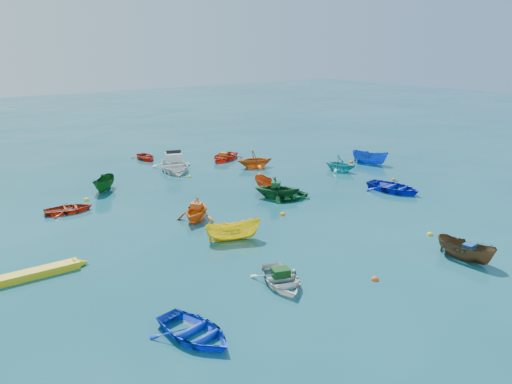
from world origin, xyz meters
TOP-DOWN VIEW (x-y plane):
  - ground at (0.00, 0.00)m, footprint 160.00×160.00m
  - dinghy_blue_sw at (-11.16, -6.44)m, footprint 2.85×3.56m
  - dinghy_white_near at (-6.30, -5.19)m, footprint 3.00×3.53m
  - sampan_brown_mid at (2.09, -8.40)m, footprint 1.26×2.87m
  - dinghy_blue_se at (8.33, 0.66)m, footprint 3.16×4.05m
  - dinghy_orange_w at (-5.17, 3.71)m, footprint 3.48×3.44m
  - sampan_yellow_mid at (-5.17, 0.01)m, footprint 3.09×2.10m
  - dinghy_green_e at (1.66, 3.45)m, footprint 2.70×2.05m
  - dinghy_cyan_se at (9.43, 6.71)m, footprint 2.89×3.13m
  - dinghy_red_nw at (-10.56, 9.45)m, footprint 3.01×2.37m
  - sampan_orange_n at (1.51, 5.74)m, footprint 1.53×2.94m
  - dinghy_green_n at (1.07, 4.15)m, footprint 3.77×3.76m
  - dinghy_red_ne at (4.35, 15.35)m, footprint 4.18×3.81m
  - sampan_blue_far at (13.25, 7.00)m, footprint 2.15×3.29m
  - dinghy_red_far at (-0.97, 19.57)m, footprint 2.17×2.88m
  - dinghy_orange_far at (4.81, 11.58)m, footprint 3.45×3.22m
  - sampan_green_far at (-7.21, 12.53)m, footprint 2.55×2.81m
  - kayak_yellow at (-14.29, 1.65)m, footprint 4.24×0.75m
  - motorboat_white at (-0.82, 14.62)m, footprint 4.41×5.20m
  - tarp_green_a at (-6.27, -5.10)m, footprint 0.85×0.74m
  - tarp_blue_a at (2.10, -8.55)m, footprint 0.62×0.49m
  - tarp_orange_a at (-5.13, 3.74)m, footprint 0.76×0.78m
  - tarp_green_b at (1.00, 4.22)m, footprint 0.90×0.91m
  - tarp_orange_b at (4.26, 15.30)m, footprint 0.69×0.74m
  - buoy_or_a at (-2.88, -7.29)m, footprint 0.32×0.32m
  - buoy_ye_a at (3.43, -5.62)m, footprint 0.33×0.33m
  - buoy_or_b at (10.62, 2.45)m, footprint 0.29×0.29m
  - buoy_ye_b at (-12.54, 1.73)m, footprint 0.29×0.29m
  - buoy_or_c at (-0.73, 1.43)m, footprint 0.32×0.32m
  - buoy_ye_c at (-0.92, 12.03)m, footprint 0.30×0.30m
  - buoy_or_d at (12.21, 8.06)m, footprint 0.35×0.35m
  - buoy_ye_d at (-8.97, 11.04)m, footprint 0.36×0.36m
  - buoy_or_e at (5.79, 16.33)m, footprint 0.29×0.29m
  - buoy_ye_e at (5.01, 13.33)m, footprint 0.29×0.29m

SIDE VIEW (x-z plane):
  - ground at x=0.00m, z-range 0.00..0.00m
  - dinghy_blue_sw at x=-11.16m, z-range -0.33..0.33m
  - dinghy_white_near at x=-6.30m, z-range -0.31..0.31m
  - sampan_brown_mid at x=2.09m, z-range -0.54..0.54m
  - dinghy_blue_se at x=8.33m, z-range -0.38..0.38m
  - dinghy_orange_w at x=-5.17m, z-range -0.69..0.69m
  - sampan_yellow_mid at x=-5.17m, z-range -0.56..0.56m
  - dinghy_green_e at x=1.66m, z-range -0.26..0.26m
  - dinghy_cyan_se at x=9.43m, z-range -0.68..0.68m
  - dinghy_red_nw at x=-10.56m, z-range -0.28..0.28m
  - sampan_orange_n at x=1.51m, z-range -0.54..0.54m
  - dinghy_green_n at x=1.07m, z-range -0.75..0.75m
  - dinghy_red_ne at x=4.35m, z-range -0.35..0.35m
  - sampan_blue_far at x=13.25m, z-range -0.60..0.60m
  - dinghy_red_far at x=-0.97m, z-range -0.28..0.28m
  - dinghy_orange_far at x=4.81m, z-range -0.74..0.74m
  - sampan_green_far at x=-7.21m, z-range -0.54..0.54m
  - kayak_yellow at x=-14.29m, z-range -0.22..0.22m
  - motorboat_white at x=-0.82m, z-range -0.76..0.76m
  - buoy_or_a at x=-2.88m, z-range -0.16..0.16m
  - buoy_ye_a at x=3.43m, z-range -0.17..0.17m
  - buoy_or_b at x=10.62m, z-range -0.15..0.15m
  - buoy_ye_b at x=-12.54m, z-range -0.15..0.15m
  - buoy_or_c at x=-0.73m, z-range -0.16..0.16m
  - buoy_ye_c at x=-0.92m, z-range -0.15..0.15m
  - buoy_or_d at x=12.21m, z-range -0.18..0.18m
  - buoy_ye_d at x=-8.97m, z-range -0.18..0.18m
  - buoy_or_e at x=5.79m, z-range -0.15..0.15m
  - buoy_ye_e at x=5.01m, z-range -0.15..0.15m
  - tarp_green_a at x=-6.27m, z-range 0.31..0.66m
  - tarp_orange_b at x=4.26m, z-range 0.35..0.64m
  - tarp_blue_a at x=2.10m, z-range 0.54..0.83m
  - tarp_orange_a at x=-5.13m, z-range 0.69..1.00m
  - tarp_green_b at x=1.00m, z-range 0.75..1.11m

